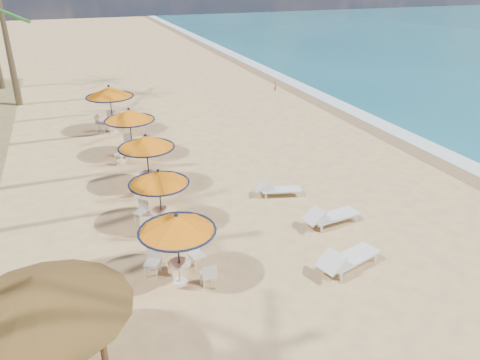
% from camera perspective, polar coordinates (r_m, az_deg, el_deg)
% --- Properties ---
extents(ground, '(160.00, 160.00, 0.00)m').
position_cam_1_polar(ground, '(15.44, 11.46, -8.18)').
color(ground, tan).
rests_on(ground, ground).
extents(foam_strip, '(1.20, 140.00, 0.04)m').
position_cam_1_polar(foam_strip, '(27.89, 17.28, 6.27)').
color(foam_strip, white).
rests_on(foam_strip, ground).
extents(wetsand_band, '(1.40, 140.00, 0.02)m').
position_cam_1_polar(wetsand_band, '(27.36, 15.76, 6.11)').
color(wetsand_band, olive).
rests_on(wetsand_band, ground).
extents(station_0, '(2.16, 2.16, 2.25)m').
position_cam_1_polar(station_0, '(12.94, -7.53, -6.25)').
color(station_0, black).
rests_on(station_0, ground).
extents(station_1, '(2.06, 2.06, 2.15)m').
position_cam_1_polar(station_1, '(15.86, -9.95, -0.63)').
color(station_1, black).
rests_on(station_1, ground).
extents(station_2, '(2.25, 2.25, 2.34)m').
position_cam_1_polar(station_2, '(18.68, -11.28, 3.90)').
color(station_2, black).
rests_on(station_2, ground).
extents(station_3, '(2.32, 2.32, 2.42)m').
position_cam_1_polar(station_3, '(22.22, -13.30, 7.00)').
color(station_3, black).
rests_on(station_3, ground).
extents(station_4, '(2.52, 2.52, 2.63)m').
position_cam_1_polar(station_4, '(26.10, -15.57, 9.68)').
color(station_4, black).
rests_on(station_4, ground).
extents(lounger_near, '(2.29, 1.30, 0.78)m').
position_cam_1_polar(lounger_near, '(14.36, 12.90, -9.31)').
color(lounger_near, silver).
rests_on(lounger_near, ground).
extents(lounger_mid, '(2.17, 0.91, 0.76)m').
position_cam_1_polar(lounger_mid, '(16.56, 10.86, -4.31)').
color(lounger_mid, silver).
rests_on(lounger_mid, ground).
extents(lounger_far, '(1.88, 1.03, 0.64)m').
position_cam_1_polar(lounger_far, '(18.38, 4.49, -1.07)').
color(lounger_far, silver).
rests_on(lounger_far, ground).
extents(palapa, '(3.69, 3.69, 2.81)m').
position_cam_1_polar(palapa, '(10.25, -23.49, -12.69)').
color(palapa, brown).
rests_on(palapa, ground).
extents(person, '(0.30, 0.35, 0.82)m').
position_cam_1_polar(person, '(34.53, 4.34, 11.39)').
color(person, '#95634C').
rests_on(person, ground).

